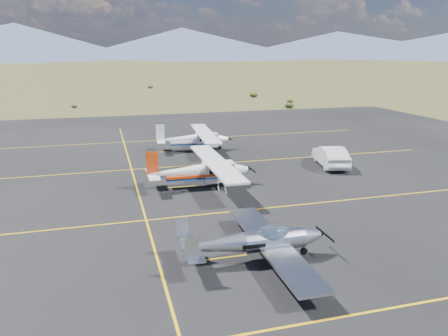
{
  "coord_description": "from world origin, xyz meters",
  "views": [
    {
      "loc": [
        -7.94,
        -20.82,
        9.09
      ],
      "look_at": [
        -0.46,
        5.82,
        1.6
      ],
      "focal_mm": 35.0,
      "sensor_mm": 36.0,
      "label": 1
    }
  ],
  "objects_px": {
    "sedan": "(330,156)",
    "aircraft_cessna": "(201,170)",
    "aircraft_low_wing": "(258,241)",
    "aircraft_plain": "(194,139)"
  },
  "relations": [
    {
      "from": "aircraft_low_wing",
      "to": "sedan",
      "type": "bearing_deg",
      "value": 51.69
    },
    {
      "from": "aircraft_plain",
      "to": "sedan",
      "type": "bearing_deg",
      "value": -37.48
    },
    {
      "from": "aircraft_low_wing",
      "to": "aircraft_cessna",
      "type": "bearing_deg",
      "value": 90.85
    },
    {
      "from": "aircraft_cessna",
      "to": "sedan",
      "type": "distance_m",
      "value": 11.63
    },
    {
      "from": "aircraft_low_wing",
      "to": "sedan",
      "type": "distance_m",
      "value": 17.93
    },
    {
      "from": "aircraft_cessna",
      "to": "aircraft_plain",
      "type": "bearing_deg",
      "value": 80.69
    },
    {
      "from": "aircraft_low_wing",
      "to": "aircraft_plain",
      "type": "distance_m",
      "value": 22.5
    },
    {
      "from": "sedan",
      "to": "aircraft_cessna",
      "type": "bearing_deg",
      "value": 25.5
    },
    {
      "from": "aircraft_plain",
      "to": "aircraft_low_wing",
      "type": "bearing_deg",
      "value": -90.23
    },
    {
      "from": "aircraft_low_wing",
      "to": "sedan",
      "type": "relative_size",
      "value": 1.76
    }
  ]
}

